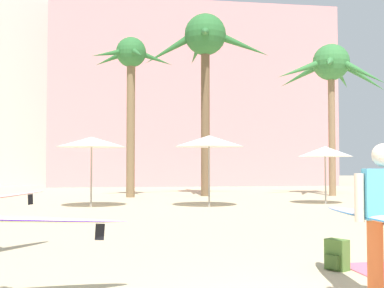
{
  "coord_description": "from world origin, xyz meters",
  "views": [
    {
      "loc": [
        -2.43,
        -4.04,
        1.45
      ],
      "look_at": [
        -0.72,
        7.46,
        1.94
      ],
      "focal_mm": 46.25,
      "sensor_mm": 36.0,
      "label": 1
    }
  ],
  "objects_px": {
    "cafe_umbrella_2": "(92,142)",
    "palm_tree_right": "(331,70)",
    "cafe_umbrella_0": "(209,141)",
    "person_near_left": "(377,216)",
    "palm_tree_far_left": "(131,69)",
    "person_far_left": "(383,211)",
    "backpack": "(337,255)",
    "cafe_umbrella_6": "(325,152)",
    "palm_tree_left": "(205,46)"
  },
  "relations": [
    {
      "from": "cafe_umbrella_2",
      "to": "palm_tree_right",
      "type": "bearing_deg",
      "value": 23.51
    },
    {
      "from": "cafe_umbrella_0",
      "to": "cafe_umbrella_2",
      "type": "xyz_separation_m",
      "value": [
        -4.03,
        0.49,
        -0.04
      ]
    },
    {
      "from": "person_near_left",
      "to": "cafe_umbrella_0",
      "type": "bearing_deg",
      "value": 10.8
    },
    {
      "from": "cafe_umbrella_2",
      "to": "person_near_left",
      "type": "xyz_separation_m",
      "value": [
        3.62,
        -12.46,
        -1.33
      ]
    },
    {
      "from": "palm_tree_far_left",
      "to": "person_far_left",
      "type": "xyz_separation_m",
      "value": [
        5.91,
        -11.05,
        -5.47
      ]
    },
    {
      "from": "palm_tree_far_left",
      "to": "palm_tree_right",
      "type": "distance_m",
      "value": 9.49
    },
    {
      "from": "backpack",
      "to": "person_far_left",
      "type": "relative_size",
      "value": 0.43
    },
    {
      "from": "cafe_umbrella_2",
      "to": "backpack",
      "type": "relative_size",
      "value": 5.76
    },
    {
      "from": "cafe_umbrella_2",
      "to": "person_far_left",
      "type": "relative_size",
      "value": 2.46
    },
    {
      "from": "cafe_umbrella_6",
      "to": "backpack",
      "type": "xyz_separation_m",
      "value": [
        -4.63,
        -10.94,
        -1.75
      ]
    },
    {
      "from": "palm_tree_far_left",
      "to": "backpack",
      "type": "height_order",
      "value": "palm_tree_far_left"
    },
    {
      "from": "palm_tree_right",
      "to": "person_near_left",
      "type": "xyz_separation_m",
      "value": [
        -7.31,
        -17.21,
        -5.05
      ]
    },
    {
      "from": "palm_tree_right",
      "to": "person_near_left",
      "type": "height_order",
      "value": "palm_tree_right"
    },
    {
      "from": "backpack",
      "to": "person_far_left",
      "type": "height_order",
      "value": "person_far_left"
    },
    {
      "from": "palm_tree_right",
      "to": "person_far_left",
      "type": "xyz_separation_m",
      "value": [
        -3.57,
        -10.71,
        -5.63
      ]
    },
    {
      "from": "palm_tree_left",
      "to": "person_far_left",
      "type": "height_order",
      "value": "palm_tree_left"
    },
    {
      "from": "palm_tree_far_left",
      "to": "cafe_umbrella_0",
      "type": "bearing_deg",
      "value": -65.1
    },
    {
      "from": "palm_tree_left",
      "to": "person_near_left",
      "type": "relative_size",
      "value": 2.78
    },
    {
      "from": "palm_tree_left",
      "to": "palm_tree_right",
      "type": "relative_size",
      "value": 1.2
    },
    {
      "from": "person_far_left",
      "to": "person_near_left",
      "type": "distance_m",
      "value": 7.52
    },
    {
      "from": "backpack",
      "to": "person_far_left",
      "type": "xyz_separation_m",
      "value": [
        3.45,
        4.87,
        0.12
      ]
    },
    {
      "from": "cafe_umbrella_6",
      "to": "palm_tree_far_left",
      "type": "bearing_deg",
      "value": 144.95
    },
    {
      "from": "cafe_umbrella_0",
      "to": "backpack",
      "type": "distance_m",
      "value": 10.55
    },
    {
      "from": "cafe_umbrella_2",
      "to": "person_far_left",
      "type": "xyz_separation_m",
      "value": [
        7.35,
        -5.96,
        -1.91
      ]
    },
    {
      "from": "person_near_left",
      "to": "cafe_umbrella_6",
      "type": "bearing_deg",
      "value": -8.59
    },
    {
      "from": "palm_tree_right",
      "to": "cafe_umbrella_0",
      "type": "xyz_separation_m",
      "value": [
        -6.9,
        -5.24,
        -3.68
      ]
    },
    {
      "from": "palm_tree_far_left",
      "to": "cafe_umbrella_0",
      "type": "distance_m",
      "value": 7.08
    },
    {
      "from": "palm_tree_left",
      "to": "cafe_umbrella_0",
      "type": "bearing_deg",
      "value": -98.67
    },
    {
      "from": "cafe_umbrella_2",
      "to": "person_far_left",
      "type": "bearing_deg",
      "value": -39.01
    },
    {
      "from": "cafe_umbrella_2",
      "to": "person_far_left",
      "type": "distance_m",
      "value": 9.66
    },
    {
      "from": "cafe_umbrella_6",
      "to": "person_near_left",
      "type": "height_order",
      "value": "cafe_umbrella_6"
    },
    {
      "from": "palm_tree_right",
      "to": "person_far_left",
      "type": "bearing_deg",
      "value": -108.44
    },
    {
      "from": "palm_tree_far_left",
      "to": "backpack",
      "type": "bearing_deg",
      "value": -81.2
    },
    {
      "from": "palm_tree_far_left",
      "to": "person_far_left",
      "type": "distance_m",
      "value": 13.67
    },
    {
      "from": "cafe_umbrella_0",
      "to": "cafe_umbrella_2",
      "type": "bearing_deg",
      "value": 173.12
    },
    {
      "from": "backpack",
      "to": "cafe_umbrella_2",
      "type": "bearing_deg",
      "value": -100.83
    },
    {
      "from": "cafe_umbrella_6",
      "to": "palm_tree_right",
      "type": "bearing_deg",
      "value": 62.73
    },
    {
      "from": "cafe_umbrella_2",
      "to": "cafe_umbrella_6",
      "type": "distance_m",
      "value": 8.54
    },
    {
      "from": "person_far_left",
      "to": "cafe_umbrella_6",
      "type": "bearing_deg",
      "value": 9.56
    },
    {
      "from": "palm_tree_left",
      "to": "person_far_left",
      "type": "distance_m",
      "value": 13.55
    },
    {
      "from": "palm_tree_left",
      "to": "person_far_left",
      "type": "xyz_separation_m",
      "value": [
        2.41,
        -11.48,
        -6.78
      ]
    },
    {
      "from": "palm_tree_left",
      "to": "cafe_umbrella_2",
      "type": "height_order",
      "value": "palm_tree_left"
    },
    {
      "from": "cafe_umbrella_2",
      "to": "palm_tree_far_left",
      "type": "bearing_deg",
      "value": 74.16
    },
    {
      "from": "palm_tree_far_left",
      "to": "cafe_umbrella_2",
      "type": "relative_size",
      "value": 3.0
    },
    {
      "from": "cafe_umbrella_6",
      "to": "backpack",
      "type": "height_order",
      "value": "cafe_umbrella_6"
    },
    {
      "from": "palm_tree_far_left",
      "to": "palm_tree_left",
      "type": "relative_size",
      "value": 0.84
    },
    {
      "from": "palm_tree_right",
      "to": "cafe_umbrella_2",
      "type": "bearing_deg",
      "value": -156.49
    },
    {
      "from": "palm_tree_far_left",
      "to": "backpack",
      "type": "xyz_separation_m",
      "value": [
        2.46,
        -15.91,
        -5.59
      ]
    },
    {
      "from": "palm_tree_far_left",
      "to": "backpack",
      "type": "distance_m",
      "value": 17.05
    },
    {
      "from": "cafe_umbrella_0",
      "to": "cafe_umbrella_2",
      "type": "height_order",
      "value": "cafe_umbrella_0"
    }
  ]
}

